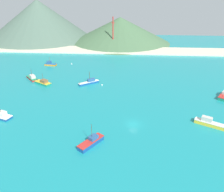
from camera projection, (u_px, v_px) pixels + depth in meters
ground at (133, 89)px, 103.79m from camera, size 260.00×280.00×0.50m
fishing_boat_0 at (32, 78)px, 114.43m from camera, size 7.91×8.36×5.65m
fishing_boat_1 at (91, 142)px, 66.03m from camera, size 7.22×8.71×6.81m
fishing_boat_2 at (209, 123)px, 75.34m from camera, size 9.89×6.74×2.97m
fishing_boat_4 at (89, 82)px, 109.16m from camera, size 9.50×7.65×6.35m
fishing_boat_5 at (1, 115)px, 80.20m from camera, size 9.23×5.92×5.13m
fishing_boat_6 at (224, 95)px, 95.27m from camera, size 7.52×9.03×2.89m
fishing_boat_7 at (50, 64)px, 135.94m from camera, size 7.45×3.81×5.10m
fishing_boat_8 at (43, 82)px, 108.73m from camera, size 9.13×7.22×5.26m
buoy_0 at (72, 64)px, 138.27m from camera, size 0.70×0.70×0.70m
buoy_1 at (102, 85)px, 107.64m from camera, size 0.69×0.69×0.69m
beach_strip at (132, 51)px, 167.02m from camera, size 247.00×19.83×1.20m
hill_west at (39, 20)px, 201.29m from camera, size 94.56×94.56×34.12m
hill_central at (120, 30)px, 191.69m from camera, size 85.12×85.12×20.88m
radio_tower at (113, 33)px, 167.43m from camera, size 2.38×1.91×23.83m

